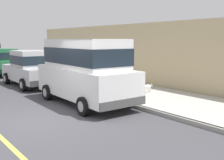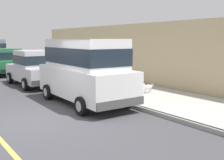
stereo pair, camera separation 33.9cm
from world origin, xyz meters
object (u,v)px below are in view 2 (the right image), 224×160
at_px(car_silver_sedan, 34,68).
at_px(dog_white, 147,87).
at_px(car_green_hatchback, 7,61).
at_px(fire_hydrant, 87,81).
at_px(car_white_van, 84,68).

xyz_separation_m(car_silver_sedan, dog_white, (2.98, -5.83, -0.55)).
xyz_separation_m(car_green_hatchback, fire_hydrant, (1.48, -8.50, -0.50)).
xyz_separation_m(dog_white, fire_hydrant, (-1.41, 2.80, 0.05)).
xyz_separation_m(car_white_van, car_green_hatchback, (0.01, 10.81, -0.42)).
xyz_separation_m(car_white_van, dog_white, (2.90, -0.49, -0.97)).
bearing_deg(car_green_hatchback, fire_hydrant, -80.12).
distance_m(car_white_van, car_silver_sedan, 5.36).
bearing_deg(car_silver_sedan, car_green_hatchback, 89.03).
bearing_deg(fire_hydrant, car_white_van, -122.77).
bearing_deg(car_silver_sedan, dog_white, -62.89).
bearing_deg(fire_hydrant, dog_white, -63.21).
bearing_deg(car_white_van, fire_hydrant, 57.23).
relative_size(car_green_hatchback, fire_hydrant, 5.27).
height_order(car_green_hatchback, fire_hydrant, car_green_hatchback).
distance_m(car_white_van, dog_white, 3.09).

